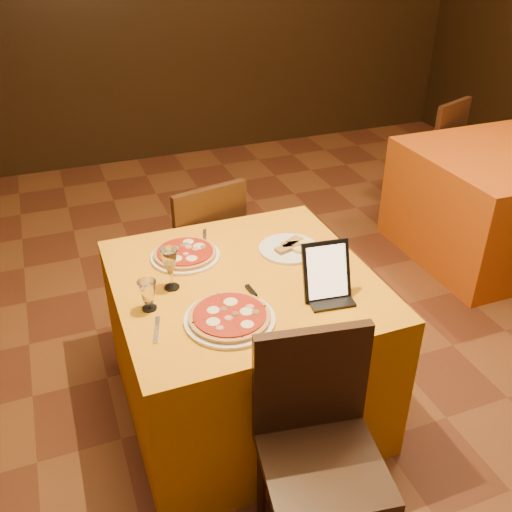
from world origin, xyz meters
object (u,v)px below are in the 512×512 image
object	(u,v)px
main_table	(245,345)
pizza_far	(185,255)
pizza_near	(230,318)
tablet	(326,271)
side_table	(493,204)
wine_glass	(170,269)
chair_main_far	(197,249)
chair_main_near	(323,466)
water_glass	(148,295)
chair_side_far	(424,153)

from	to	relation	value
main_table	pizza_far	size ratio (longest dim) A/B	3.45
pizza_near	tablet	bearing A→B (deg)	3.33
side_table	wine_glass	size ratio (longest dim) A/B	5.79
chair_main_far	wine_glass	xyz separation A→B (m)	(-0.31, -0.76, 0.39)
side_table	tablet	xyz separation A→B (m)	(-1.86, -1.04, 0.49)
main_table	chair_main_near	world-z (taller)	chair_main_near
chair_main_far	pizza_far	xyz separation A→B (m)	(-0.19, -0.55, 0.31)
pizza_near	pizza_far	distance (m)	0.53
pizza_far	wine_glass	world-z (taller)	wine_glass
side_table	water_glass	world-z (taller)	water_glass
chair_main_far	pizza_far	world-z (taller)	chair_main_far
pizza_near	water_glass	xyz separation A→B (m)	(-0.27, 0.19, 0.05)
main_table	side_table	bearing A→B (deg)	20.43
main_table	chair_main_far	world-z (taller)	chair_main_far
chair_main_near	chair_main_far	world-z (taller)	same
main_table	side_table	distance (m)	2.27
pizza_far	chair_main_far	bearing A→B (deg)	70.58
water_glass	chair_main_far	bearing A→B (deg)	63.98
chair_main_near	water_glass	xyz separation A→B (m)	(-0.43, 0.72, 0.36)
chair_main_near	pizza_near	distance (m)	0.64
wine_glass	tablet	bearing A→B (deg)	-25.89
chair_main_near	wine_glass	bearing A→B (deg)	119.41
side_table	pizza_far	bearing A→B (deg)	-166.94
chair_main_far	tablet	xyz separation A→B (m)	(0.27, -1.04, 0.41)
main_table	wine_glass	distance (m)	0.56
water_glass	tablet	distance (m)	0.72
side_table	chair_main_near	world-z (taller)	chair_main_near
chair_main_near	chair_main_far	distance (m)	1.60
chair_main_far	tablet	size ratio (longest dim) A/B	3.73
side_table	pizza_near	size ratio (longest dim) A/B	3.09
chair_main_near	tablet	distance (m)	0.75
pizza_far	pizza_near	bearing A→B (deg)	-85.98
chair_main_near	chair_side_far	bearing A→B (deg)	57.89
chair_side_far	pizza_near	xyz separation A→B (m)	(-2.29, -1.89, 0.31)
chair_main_near	chair_main_far	bearing A→B (deg)	99.18
tablet	wine_glass	bearing A→B (deg)	160.82
chair_side_far	wine_glass	distance (m)	2.94
chair_main_far	tablet	bearing A→B (deg)	92.70
tablet	main_table	bearing A→B (deg)	144.31
pizza_near	tablet	world-z (taller)	tablet
water_glass	chair_side_far	bearing A→B (deg)	33.61
side_table	chair_side_far	distance (m)	0.83
side_table	pizza_near	bearing A→B (deg)	-155.06
chair_main_far	pizza_near	size ratio (longest dim) A/B	2.55
pizza_near	pizza_far	bearing A→B (deg)	94.02
pizza_near	wine_glass	size ratio (longest dim) A/B	1.87
chair_main_near	tablet	size ratio (longest dim) A/B	3.73
chair_main_near	pizza_far	bearing A→B (deg)	109.48
tablet	water_glass	bearing A→B (deg)	173.27
side_table	water_glass	distance (m)	2.74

